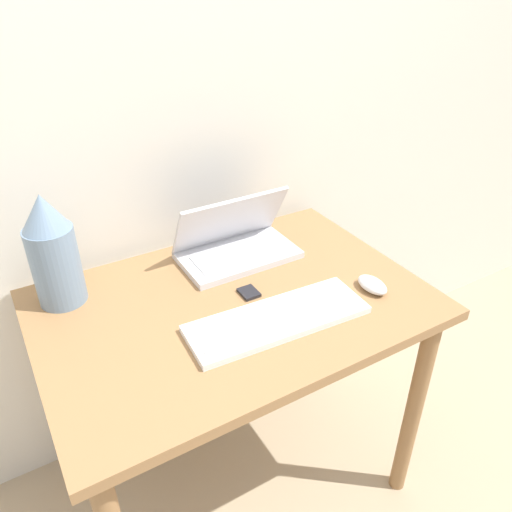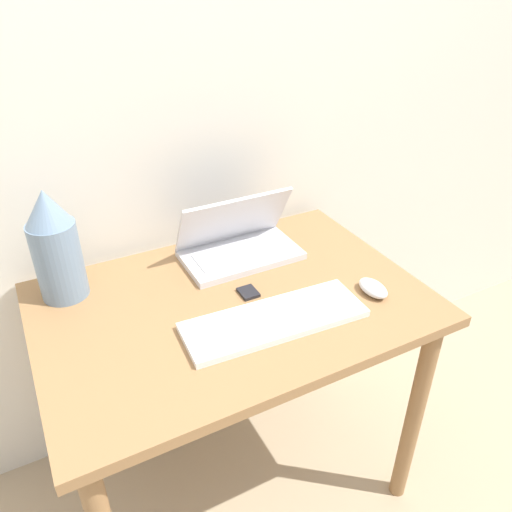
% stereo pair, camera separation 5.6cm
% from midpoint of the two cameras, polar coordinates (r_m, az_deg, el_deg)
% --- Properties ---
extents(wall_back, '(6.00, 0.05, 2.50)m').
position_cam_midpoint_polar(wall_back, '(1.49, -9.32, 19.42)').
color(wall_back, silver).
rests_on(wall_back, ground_plane).
extents(desk, '(1.01, 0.70, 0.76)m').
position_cam_midpoint_polar(desk, '(1.40, -1.43, -8.69)').
color(desk, olive).
rests_on(desk, ground_plane).
extents(laptop, '(0.35, 0.20, 0.20)m').
position_cam_midpoint_polar(laptop, '(1.50, -0.99, 1.57)').
color(laptop, silver).
rests_on(laptop, desk).
extents(keyboard, '(0.47, 0.18, 0.02)m').
position_cam_midpoint_polar(keyboard, '(1.25, 3.43, -7.26)').
color(keyboard, white).
rests_on(keyboard, desk).
extents(mouse, '(0.06, 0.10, 0.03)m').
position_cam_midpoint_polar(mouse, '(1.39, 14.37, -3.59)').
color(mouse, silver).
rests_on(mouse, desk).
extents(vase, '(0.12, 0.12, 0.31)m').
position_cam_midpoint_polar(vase, '(1.36, -20.88, 1.02)').
color(vase, slate).
rests_on(vase, desk).
extents(mp3_player, '(0.05, 0.06, 0.01)m').
position_cam_midpoint_polar(mp3_player, '(1.35, 0.30, -4.20)').
color(mp3_player, black).
rests_on(mp3_player, desk).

